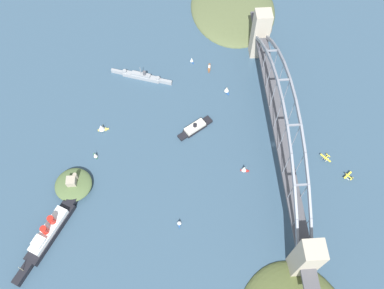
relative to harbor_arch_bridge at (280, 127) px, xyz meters
name	(u,v)px	position (x,y,z in m)	size (l,w,h in m)	color
ground_plane	(274,144)	(0.00, 0.00, -30.71)	(1400.00, 1400.00, 0.00)	#334C60
harbor_arch_bridge	(280,127)	(0.00, 0.00, 0.00)	(298.00, 16.64, 72.83)	#ADA38E
headland_east_shore	(234,9)	(188.75, 16.64, -30.71)	(131.67, 100.25, 19.40)	#515B38
ocean_liner	(50,231)	(-75.17, 203.89, -25.23)	(86.29, 53.03, 19.89)	black
naval_cruiser	(142,76)	(89.48, 126.65, -27.66)	(24.01, 64.79, 17.06)	gray
harbor_ferry_steamer	(195,128)	(21.99, 74.47, -28.14)	(27.27, 36.04, 8.27)	black
fort_island_mid_harbor	(73,184)	(-32.73, 188.13, -26.01)	(33.52, 33.52, 15.94)	#4C6038
seaplane_taxiing_near_bridge	(326,158)	(-19.05, -45.97, -28.77)	(9.88, 9.46, 4.64)	#B7B7B2
seaplane_second_in_formation	(348,176)	(-39.08, -62.14, -28.75)	(9.08, 9.26, 4.78)	#B7B7B2
small_boat_0	(179,222)	(-73.67, 94.70, -27.56)	(6.93, 3.96, 6.58)	#234C8C
small_boat_1	(227,89)	(66.03, 38.80, -26.98)	(8.75, 6.18, 8.09)	#234C8C
small_boat_2	(244,169)	(-26.60, 32.44, -26.51)	(5.19, 8.17, 9.06)	#B2231E
small_boat_3	(209,68)	(98.67, 54.08, -29.86)	(12.18, 3.67, 2.28)	brown
small_boat_4	(95,155)	(-3.22, 170.54, -27.14)	(6.51, 5.14, 7.67)	#2D6B3D
small_boat_5	(101,128)	(26.50, 166.01, -26.18)	(6.74, 11.01, 9.80)	gold
small_boat_6	(192,60)	(108.84, 72.41, -27.47)	(6.21, 4.80, 6.84)	#234C8C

